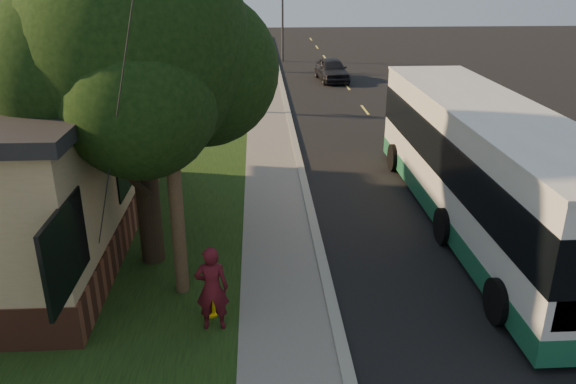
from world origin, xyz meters
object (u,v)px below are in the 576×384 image
(leafy_tree, at_px, (136,51))
(distant_car, at_px, (332,70))
(utility_pole, at_px, (167,90))
(transit_bus, at_px, (485,164))
(traffic_signal, at_px, (283,19))
(dumpster, at_px, (17,165))
(bare_tree_near, at_px, (217,69))
(fire_hydrant, at_px, (210,299))
(skateboarder, at_px, (212,288))
(bare_tree_far, at_px, (235,42))

(leafy_tree, height_order, distant_car, leafy_tree)
(utility_pole, height_order, transit_bus, utility_pole)
(utility_pole, bearing_deg, traffic_signal, 83.42)
(dumpster, xyz_separation_m, distant_car, (12.78, 18.07, -0.06))
(bare_tree_near, height_order, transit_bus, bare_tree_near)
(traffic_signal, bearing_deg, bare_tree_near, -104.04)
(bare_tree_near, bearing_deg, fire_hydrant, -87.14)
(bare_tree_near, height_order, skateboarder, bare_tree_near)
(transit_bus, relative_size, distant_car, 3.03)
(fire_hydrant, height_order, dumpster, dumpster)
(utility_pole, height_order, dumpster, utility_pole)
(transit_bus, height_order, skateboarder, transit_bus)
(bare_tree_near, bearing_deg, traffic_signal, 75.96)
(utility_pole, xyz_separation_m, distant_car, (6.59, 24.98, -3.91))
(utility_pole, xyz_separation_m, dumpster, (-6.19, 6.91, -3.85))
(utility_pole, xyz_separation_m, leafy_tree, (-0.87, 1.66, 0.54))
(bare_tree_far, distance_m, skateboarder, 30.47)
(dumpster, bearing_deg, bare_tree_near, 59.28)
(utility_pole, distance_m, transit_bus, 9.04)
(utility_pole, relative_size, bare_tree_far, 2.25)
(distant_car, bearing_deg, leafy_tree, -112.61)
(traffic_signal, bearing_deg, utility_pole, -96.58)
(bare_tree_far, height_order, dumpster, bare_tree_far)
(bare_tree_far, height_order, transit_bus, bare_tree_far)
(bare_tree_near, bearing_deg, bare_tree_far, 87.61)
(bare_tree_far, distance_m, distant_car, 7.57)
(bare_tree_near, relative_size, bare_tree_far, 1.07)
(bare_tree_near, bearing_deg, transit_bus, -59.39)
(traffic_signal, xyz_separation_m, distant_car, (2.78, -8.02, -2.44))
(fire_hydrant, xyz_separation_m, utility_pole, (-0.71, 0.99, 4.20))
(distant_car, bearing_deg, skateboarder, -107.23)
(bare_tree_near, height_order, dumpster, bare_tree_near)
(skateboarder, distance_m, distant_car, 27.06)
(bare_tree_near, bearing_deg, leafy_tree, -92.50)
(bare_tree_far, bearing_deg, dumpster, -106.39)
(traffic_signal, height_order, distant_car, traffic_signal)
(utility_pole, bearing_deg, bare_tree_near, 90.66)
(transit_bus, bearing_deg, dumpster, 165.23)
(utility_pole, bearing_deg, skateboarder, -60.90)
(traffic_signal, bearing_deg, fire_hydrant, -95.21)
(bare_tree_near, distance_m, bare_tree_far, 12.01)
(fire_hydrant, bearing_deg, distant_car, 77.24)
(utility_pole, relative_size, skateboarder, 4.98)
(utility_pole, distance_m, bare_tree_far, 29.13)
(transit_bus, height_order, dumpster, transit_bus)
(leafy_tree, relative_size, distant_car, 1.85)
(fire_hydrant, height_order, distant_car, distant_car)
(bare_tree_far, bearing_deg, utility_pole, -90.60)
(fire_hydrant, distance_m, bare_tree_near, 18.10)
(skateboarder, bearing_deg, leafy_tree, -61.74)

